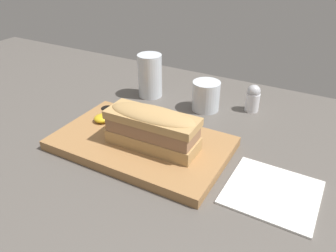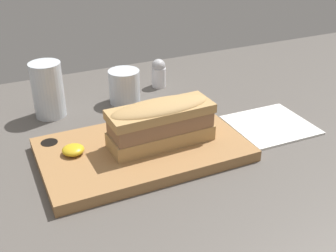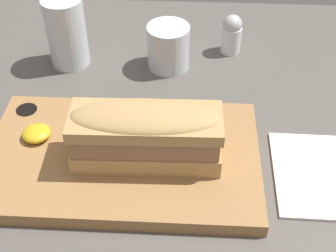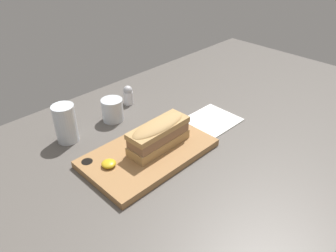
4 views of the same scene
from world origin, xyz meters
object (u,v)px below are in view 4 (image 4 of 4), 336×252
Objects in this scene: water_glass at (66,126)px; wine_glass at (113,111)px; napkin at (212,120)px; serving_board at (148,153)px; sandwich at (159,133)px; salt_shaker at (128,95)px.

water_glass is 1.57× the size of wine_glass.
serving_board is at bearing 178.00° from napkin.
serving_board reaches higher than napkin.
sandwich reaches higher than salt_shaker.
water_glass is at bearing 117.11° from serving_board.
water_glass reaches higher than napkin.
sandwich reaches higher than serving_board.
wine_glass is (4.85, 22.33, 2.28)cm from serving_board.
serving_board is 4.82× the size of wine_glass.
salt_shaker is at bearing 25.17° from wine_glass.
salt_shaker reaches higher than serving_board.
salt_shaker reaches higher than napkin.
salt_shaker is (15.32, 27.24, 2.47)cm from serving_board.
sandwich is 24.75cm from napkin.
salt_shaker is at bearing 9.91° from water_glass.
wine_glass is at bearing 77.74° from serving_board.
sandwich reaches higher than napkin.
water_glass is at bearing 148.84° from napkin.
wine_glass is 0.48× the size of napkin.
wine_glass is 1.07× the size of salt_shaker.
salt_shaker is (-12.02, 28.20, 3.26)cm from napkin.
sandwich is (3.35, -0.77, 5.33)cm from serving_board.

